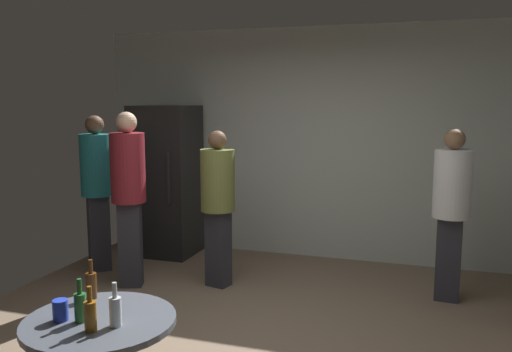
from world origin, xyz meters
name	(u,v)px	position (x,y,z in m)	size (l,w,h in m)	color
wall_back	(316,144)	(0.00, 2.63, 1.35)	(5.32, 0.06, 2.70)	beige
refrigerator	(166,181)	(-1.75, 2.20, 0.90)	(0.70, 0.68, 1.80)	black
foreground_table	(100,337)	(-0.36, -1.25, 0.63)	(0.80, 0.80, 0.73)	#4C515B
beer_bottle_amber	(90,315)	(-0.31, -1.40, 0.82)	(0.06, 0.06, 0.23)	#8C5919
beer_bottle_brown	(91,284)	(-0.57, -1.02, 0.82)	(0.06, 0.06, 0.23)	#593314
beer_bottle_green	(80,306)	(-0.43, -1.32, 0.82)	(0.06, 0.06, 0.23)	#26662D
beer_bottle_clear	(115,310)	(-0.22, -1.31, 0.82)	(0.06, 0.06, 0.23)	silver
plastic_cup_blue	(60,310)	(-0.54, -1.33, 0.79)	(0.08, 0.08, 0.11)	blue
person_in_maroon_shirt	(128,185)	(-1.56, 1.03, 1.03)	(0.44, 0.44, 1.76)	#2D2D38
person_in_olive_shirt	(218,197)	(-0.72, 1.31, 0.92)	(0.41, 0.41, 1.57)	#2D2D38
person_in_teal_shirt	(97,181)	(-2.15, 1.36, 1.00)	(0.48, 0.48, 1.70)	#2D2D38
person_in_white_shirt	(451,202)	(1.48, 1.61, 0.94)	(0.37, 0.37, 1.61)	#2D2D38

